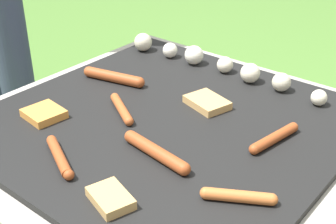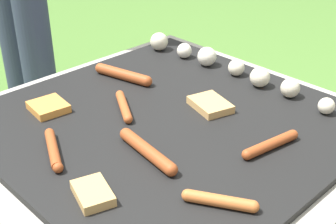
# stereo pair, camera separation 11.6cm
# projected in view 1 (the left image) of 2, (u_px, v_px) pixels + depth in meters

# --- Properties ---
(grill) EXTENTS (0.94, 0.94, 0.39)m
(grill) POSITION_uv_depth(u_px,v_px,m) (168.00, 182.00, 1.26)
(grill) COLOR #9E998E
(grill) RESTS_ON ground_plane
(sausage_back_right) EXTENTS (0.20, 0.05, 0.03)m
(sausage_back_right) POSITION_uv_depth(u_px,v_px,m) (156.00, 152.00, 1.01)
(sausage_back_right) COLOR #93421E
(sausage_back_right) RESTS_ON grill
(sausage_front_center) EXTENTS (0.05, 0.16, 0.02)m
(sausage_front_center) POSITION_uv_depth(u_px,v_px,m) (275.00, 138.00, 1.07)
(sausage_front_center) COLOR #93421E
(sausage_front_center) RESTS_ON grill
(sausage_front_right) EXTENTS (0.20, 0.07, 0.03)m
(sausage_front_right) POSITION_uv_depth(u_px,v_px,m) (114.00, 77.00, 1.35)
(sausage_front_right) COLOR #93421E
(sausage_front_right) RESTS_ON grill
(sausage_back_left) EXTENTS (0.13, 0.09, 0.02)m
(sausage_back_left) POSITION_uv_depth(u_px,v_px,m) (238.00, 196.00, 0.89)
(sausage_back_left) COLOR #B7602D
(sausage_back_left) RESTS_ON grill
(sausage_front_left) EXTENTS (0.14, 0.09, 0.02)m
(sausage_front_left) POSITION_uv_depth(u_px,v_px,m) (122.00, 109.00, 1.19)
(sausage_front_left) COLOR #A34C23
(sausage_front_left) RESTS_ON grill
(sausage_mid_left) EXTENTS (0.15, 0.08, 0.02)m
(sausage_mid_left) POSITION_uv_depth(u_px,v_px,m) (59.00, 156.00, 1.00)
(sausage_mid_left) COLOR #93421E
(sausage_mid_left) RESTS_ON grill
(bread_slice_center) EXTENTS (0.13, 0.11, 0.02)m
(bread_slice_center) POSITION_uv_depth(u_px,v_px,m) (207.00, 102.00, 1.22)
(bread_slice_center) COLOR tan
(bread_slice_center) RESTS_ON grill
(bread_slice_right) EXTENTS (0.10, 0.10, 0.02)m
(bread_slice_right) POSITION_uv_depth(u_px,v_px,m) (44.00, 114.00, 1.17)
(bread_slice_right) COLOR #D18438
(bread_slice_right) RESTS_ON grill
(bread_slice_left) EXTENTS (0.11, 0.09, 0.02)m
(bread_slice_left) POSITION_uv_depth(u_px,v_px,m) (111.00, 198.00, 0.88)
(bread_slice_left) COLOR tan
(bread_slice_left) RESTS_ON grill
(mushroom_row) EXTENTS (0.76, 0.08, 0.06)m
(mushroom_row) POSITION_uv_depth(u_px,v_px,m) (220.00, 64.00, 1.40)
(mushroom_row) COLOR beige
(mushroom_row) RESTS_ON grill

